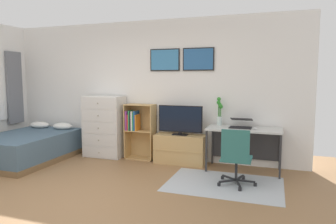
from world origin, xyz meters
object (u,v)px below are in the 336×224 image
object	(u,v)px
tv_stand	(180,149)
laptop	(241,124)
bookshelf	(138,128)
desk	(244,135)
computer_mouse	(255,128)
bamboo_vase	(220,111)
bed	(28,147)
dresser	(104,126)
office_chair	(236,156)
television	(180,120)

from	to	relation	value
tv_stand	laptop	xyz separation A→B (m)	(1.10, -0.01, 0.53)
bookshelf	tv_stand	distance (m)	0.96
bookshelf	desk	bearing A→B (deg)	-2.09
laptop	computer_mouse	size ratio (longest dim) A/B	3.88
computer_mouse	bookshelf	bearing A→B (deg)	174.52
desk	bamboo_vase	world-z (taller)	bamboo_vase
bed	dresser	world-z (taller)	dresser
desk	office_chair	xyz separation A→B (m)	(-0.03, -0.91, -0.15)
tv_stand	laptop	bearing A→B (deg)	-0.58
dresser	desk	world-z (taller)	dresser
computer_mouse	bamboo_vase	bearing A→B (deg)	157.76
bed	bookshelf	distance (m)	2.16
desk	computer_mouse	world-z (taller)	computer_mouse
bed	bookshelf	bearing A→B (deg)	21.13
bed	bookshelf	size ratio (longest dim) A/B	1.81
tv_stand	office_chair	world-z (taller)	office_chair
television	computer_mouse	bearing A→B (deg)	-5.81
television	office_chair	bearing A→B (deg)	-38.80
tv_stand	laptop	size ratio (longest dim) A/B	2.34
bed	desk	xyz separation A→B (m)	(4.02, 0.74, 0.34)
television	desk	distance (m)	1.18
bed	computer_mouse	xyz separation A→B (m)	(4.20, 0.60, 0.49)
desk	bamboo_vase	size ratio (longest dim) A/B	2.44
desk	bookshelf	bearing A→B (deg)	177.91
bed	television	world-z (taller)	television
office_chair	tv_stand	bearing A→B (deg)	140.09
television	laptop	xyz separation A→B (m)	(1.10, 0.01, -0.01)
dresser	bamboo_vase	size ratio (longest dim) A/B	2.42
bed	dresser	xyz separation A→B (m)	(1.25, 0.75, 0.35)
dresser	bamboo_vase	xyz separation A→B (m)	(2.31, 0.12, 0.38)
bed	dresser	bearing A→B (deg)	29.37
laptop	bamboo_vase	distance (m)	0.45
office_chair	dresser	bearing A→B (deg)	161.10
bed	bookshelf	xyz separation A→B (m)	(1.96, 0.82, 0.35)
bed	laptop	size ratio (longest dim) A/B	4.84
television	bamboo_vase	size ratio (longest dim) A/B	1.64
dresser	computer_mouse	xyz separation A→B (m)	(2.95, -0.14, 0.14)
dresser	bookshelf	xyz separation A→B (m)	(0.71, 0.07, 0.00)
bed	bamboo_vase	xyz separation A→B (m)	(3.56, 0.86, 0.73)
television	office_chair	world-z (taller)	television
bed	office_chair	bearing A→B (deg)	-3.87
bookshelf	computer_mouse	distance (m)	2.25
office_chair	bamboo_vase	world-z (taller)	bamboo_vase
laptop	dresser	bearing A→B (deg)	-179.34
computer_mouse	bamboo_vase	distance (m)	0.73
tv_stand	television	bearing A→B (deg)	-90.00
bed	office_chair	size ratio (longest dim) A/B	2.27
desk	laptop	xyz separation A→B (m)	(-0.06, 0.01, 0.20)
bed	computer_mouse	world-z (taller)	computer_mouse
tv_stand	office_chair	xyz separation A→B (m)	(1.13, -0.93, 0.19)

